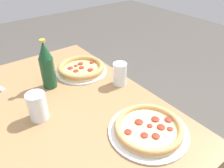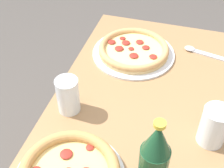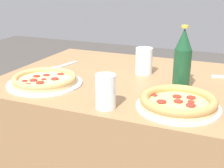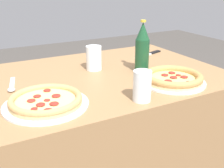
% 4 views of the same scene
% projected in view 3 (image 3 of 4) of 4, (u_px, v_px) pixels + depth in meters
% --- Properties ---
extents(table, '(1.16, 0.83, 0.75)m').
position_uv_depth(table, '(135.00, 154.00, 1.47)').
color(table, '#997047').
rests_on(table, ground_plane).
extents(pizza_veggie, '(0.31, 0.31, 0.04)m').
position_uv_depth(pizza_veggie, '(45.00, 80.00, 1.28)').
color(pizza_veggie, silver).
rests_on(pizza_veggie, table).
extents(pizza_margherita, '(0.28, 0.28, 0.04)m').
position_uv_depth(pizza_margherita, '(178.00, 102.00, 1.05)').
color(pizza_margherita, silver).
rests_on(pizza_margherita, table).
extents(glass_orange_juice, '(0.08, 0.08, 0.12)m').
position_uv_depth(glass_orange_juice, '(143.00, 62.00, 1.41)').
color(glass_orange_juice, white).
rests_on(glass_orange_juice, table).
extents(glass_cola, '(0.07, 0.07, 0.12)m').
position_uv_depth(glass_cola, '(106.00, 93.00, 1.04)').
color(glass_cola, white).
rests_on(glass_cola, table).
extents(beer_bottle, '(0.07, 0.07, 0.25)m').
position_uv_depth(beer_bottle, '(183.00, 60.00, 1.20)').
color(beer_bottle, '#194728').
rests_on(beer_bottle, table).
extents(spoon, '(0.06, 0.18, 0.01)m').
position_uv_depth(spoon, '(60.00, 66.00, 1.53)').
color(spoon, silver).
rests_on(spoon, table).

